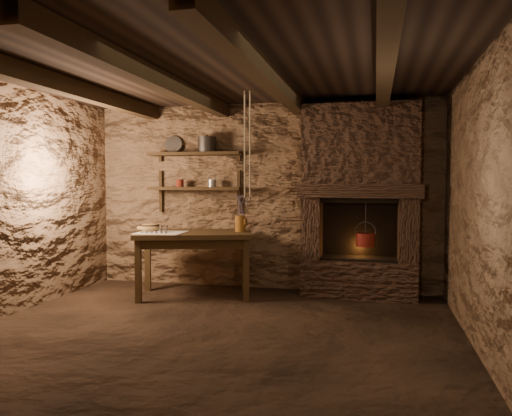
% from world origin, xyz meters
% --- Properties ---
extents(floor, '(4.50, 4.50, 0.00)m').
position_xyz_m(floor, '(0.00, 0.00, 0.00)').
color(floor, black).
rests_on(floor, ground).
extents(back_wall, '(4.50, 0.04, 2.40)m').
position_xyz_m(back_wall, '(0.00, 2.00, 1.20)').
color(back_wall, '#4F3725').
rests_on(back_wall, floor).
extents(front_wall, '(4.50, 0.04, 2.40)m').
position_xyz_m(front_wall, '(0.00, -2.00, 1.20)').
color(front_wall, '#4F3725').
rests_on(front_wall, floor).
extents(left_wall, '(0.04, 4.00, 2.40)m').
position_xyz_m(left_wall, '(-2.25, 0.00, 1.20)').
color(left_wall, '#4F3725').
rests_on(left_wall, floor).
extents(right_wall, '(0.04, 4.00, 2.40)m').
position_xyz_m(right_wall, '(2.25, 0.00, 1.20)').
color(right_wall, '#4F3725').
rests_on(right_wall, floor).
extents(ceiling, '(4.50, 4.00, 0.04)m').
position_xyz_m(ceiling, '(0.00, 0.00, 2.40)').
color(ceiling, black).
rests_on(ceiling, back_wall).
extents(beam_far_left, '(0.14, 3.95, 0.16)m').
position_xyz_m(beam_far_left, '(-1.50, 0.00, 2.31)').
color(beam_far_left, black).
rests_on(beam_far_left, ceiling).
extents(beam_mid_left, '(0.14, 3.95, 0.16)m').
position_xyz_m(beam_mid_left, '(-0.50, 0.00, 2.31)').
color(beam_mid_left, black).
rests_on(beam_mid_left, ceiling).
extents(beam_mid_right, '(0.14, 3.95, 0.16)m').
position_xyz_m(beam_mid_right, '(0.50, 0.00, 2.31)').
color(beam_mid_right, black).
rests_on(beam_mid_right, ceiling).
extents(beam_far_right, '(0.14, 3.95, 0.16)m').
position_xyz_m(beam_far_right, '(1.50, 0.00, 2.31)').
color(beam_far_right, black).
rests_on(beam_far_right, ceiling).
extents(shelf_lower, '(1.25, 0.30, 0.04)m').
position_xyz_m(shelf_lower, '(-0.85, 1.84, 1.30)').
color(shelf_lower, black).
rests_on(shelf_lower, back_wall).
extents(shelf_upper, '(1.25, 0.30, 0.04)m').
position_xyz_m(shelf_upper, '(-0.85, 1.84, 1.75)').
color(shelf_upper, black).
rests_on(shelf_upper, back_wall).
extents(hearth, '(1.43, 0.51, 2.30)m').
position_xyz_m(hearth, '(1.25, 1.77, 1.23)').
color(hearth, '#3B271D').
rests_on(hearth, floor).
extents(work_table, '(1.54, 1.14, 0.78)m').
position_xyz_m(work_table, '(-0.69, 1.34, 0.42)').
color(work_table, '#352512').
rests_on(work_table, floor).
extents(linen_cloth, '(0.57, 0.46, 0.01)m').
position_xyz_m(linen_cloth, '(-1.02, 1.11, 0.79)').
color(linen_cloth, white).
rests_on(linen_cloth, work_table).
extents(pewter_cutlery_row, '(0.47, 0.20, 0.01)m').
position_xyz_m(pewter_cutlery_row, '(-1.02, 1.10, 0.80)').
color(pewter_cutlery_row, gray).
rests_on(pewter_cutlery_row, linen_cloth).
extents(drinking_glasses, '(0.18, 0.05, 0.07)m').
position_xyz_m(drinking_glasses, '(-1.00, 1.22, 0.83)').
color(drinking_glasses, white).
rests_on(drinking_glasses, linen_cloth).
extents(stoneware_jug, '(0.15, 0.14, 0.45)m').
position_xyz_m(stoneware_jug, '(-0.15, 1.49, 0.98)').
color(stoneware_jug, '#92571C').
rests_on(stoneware_jug, work_table).
extents(wooden_bowl, '(0.39, 0.39, 0.11)m').
position_xyz_m(wooden_bowl, '(-1.27, 1.33, 0.82)').
color(wooden_bowl, olive).
rests_on(wooden_bowl, work_table).
extents(iron_stockpot, '(0.27, 0.27, 0.18)m').
position_xyz_m(iron_stockpot, '(-0.69, 1.84, 1.86)').
color(iron_stockpot, '#2B2826').
rests_on(iron_stockpot, shelf_upper).
extents(tin_pan, '(0.25, 0.14, 0.23)m').
position_xyz_m(tin_pan, '(-1.20, 1.94, 1.89)').
color(tin_pan, '#A9A8A3').
rests_on(tin_pan, shelf_upper).
extents(small_kettle, '(0.15, 0.12, 0.15)m').
position_xyz_m(small_kettle, '(-0.63, 1.84, 1.37)').
color(small_kettle, '#A9A8A3').
rests_on(small_kettle, shelf_lower).
extents(rusty_tin, '(0.13, 0.13, 0.10)m').
position_xyz_m(rusty_tin, '(-1.07, 1.84, 1.37)').
color(rusty_tin, maroon).
rests_on(rusty_tin, shelf_lower).
extents(red_pot, '(0.28, 0.28, 0.54)m').
position_xyz_m(red_pot, '(1.33, 1.72, 0.71)').
color(red_pot, maroon).
rests_on(red_pot, hearth).
extents(hanging_ropes, '(0.08, 0.08, 1.20)m').
position_xyz_m(hanging_ropes, '(0.05, 1.05, 1.80)').
color(hanging_ropes, tan).
rests_on(hanging_ropes, ceiling).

